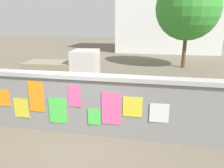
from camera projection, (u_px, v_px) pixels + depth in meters
ground at (123, 73)px, 14.32m from camera, size 60.00×60.00×0.00m
poster_wall at (82, 103)px, 6.53m from camera, size 8.11×0.42×1.79m
auto_rickshaw_truck at (66, 69)px, 11.18m from camera, size 3.71×1.79×1.85m
motorcycle at (157, 88)px, 9.56m from camera, size 1.90×0.56×0.87m
bicycle_near at (188, 116)px, 7.03m from camera, size 1.68×0.52×0.95m
person_walking at (7, 85)px, 8.14m from camera, size 0.47×0.47×1.62m
tree_roadside at (188, 8)px, 14.95m from camera, size 4.27×4.27×6.15m
building_background at (168, 13)px, 23.39m from camera, size 10.48×5.37×7.85m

